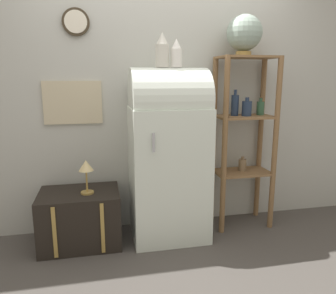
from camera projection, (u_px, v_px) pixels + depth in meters
name	position (u px, v px, depth m)	size (l,w,h in m)	color
ground_plane	(175.00, 248.00, 2.83)	(12.00, 12.00, 0.00)	#4C4742
wall_back	(161.00, 88.00, 3.10)	(7.00, 0.09, 2.70)	#B7B7AD
refrigerator	(169.00, 152.00, 2.92)	(0.67, 0.60, 1.53)	silver
suitcase_trunk	(80.00, 218.00, 2.87)	(0.68, 0.50, 0.48)	black
shelf_unit	(244.00, 132.00, 3.13)	(0.55, 0.35, 1.64)	olive
globe	(244.00, 33.00, 2.92)	(0.32, 0.32, 0.36)	#AD8942
vase_left	(162.00, 51.00, 2.73)	(0.11, 0.11, 0.29)	beige
vase_center	(176.00, 54.00, 2.75)	(0.10, 0.10, 0.24)	white
desk_lamp	(86.00, 169.00, 2.75)	(0.12, 0.12, 0.29)	#AD8942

